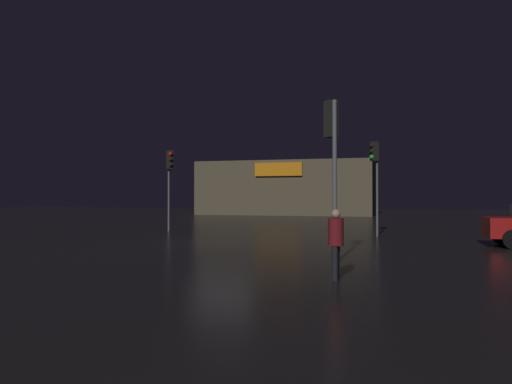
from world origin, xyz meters
The scene contains 6 objects.
ground_plane centered at (0.00, 0.00, 0.00)m, with size 120.00×120.00×0.00m, color black.
store_building centered at (-4.73, 33.22, 2.73)m, with size 17.77×8.96×5.46m.
traffic_signal_main centered at (4.90, -4.67, 3.30)m, with size 0.42×0.42×4.47m.
traffic_signal_opposite centered at (5.56, 5.20, 3.37)m, with size 0.42×0.42×4.37m.
traffic_signal_cross_left centered at (-5.05, 5.68, 3.28)m, with size 0.42×0.43×4.28m.
pedestrian centered at (5.36, -7.48, 0.90)m, with size 0.38×0.38×1.55m.
Camera 1 is at (6.74, -18.47, 1.81)m, focal length 35.15 mm.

